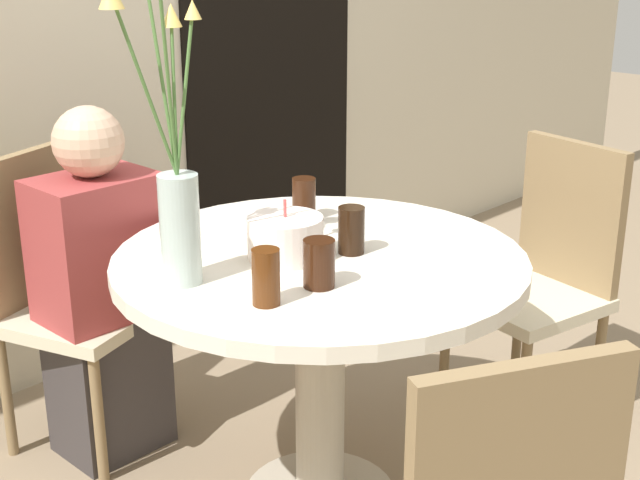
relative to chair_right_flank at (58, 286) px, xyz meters
The scene contains 13 objects.
wall_back 0.93m from the chair_right_flank, 54.80° to the left, with size 8.00×0.05×2.60m.
doorway_panel 1.40m from the chair_right_flank, 16.53° to the left, with size 0.90×0.01×2.05m.
dining_table 0.87m from the chair_right_flank, 70.94° to the right, with size 1.05×1.05×0.74m.
chair_right_flank is the anchor object (origin of this frame).
chair_left_flank 1.50m from the chair_right_flank, 41.19° to the right, with size 0.47×0.47×0.90m.
birthday_cake 0.85m from the chair_right_flank, 74.96° to the right, with size 0.19×0.19×0.15m.
flower_vase 0.86m from the chair_right_flank, 96.19° to the right, with size 0.24×0.20×0.81m.
side_plate 0.65m from the chair_right_flank, 59.22° to the right, with size 0.17×0.17×0.01m.
drink_glass_0 0.99m from the chair_right_flank, 91.52° to the right, with size 0.06×0.06×0.13m.
drink_glass_1 0.97m from the chair_right_flank, 67.97° to the right, with size 0.07×0.07×0.12m.
drink_glass_2 0.80m from the chair_right_flank, 51.01° to the right, with size 0.07×0.07×0.12m.
drink_glass_3 1.01m from the chair_right_flank, 82.37° to the right, with size 0.07×0.07×0.11m.
person_woman 0.16m from the chair_right_flank, 70.94° to the right, with size 0.34×0.24×1.06m.
Camera 1 is at (-1.53, -1.46, 1.52)m, focal length 50.00 mm.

